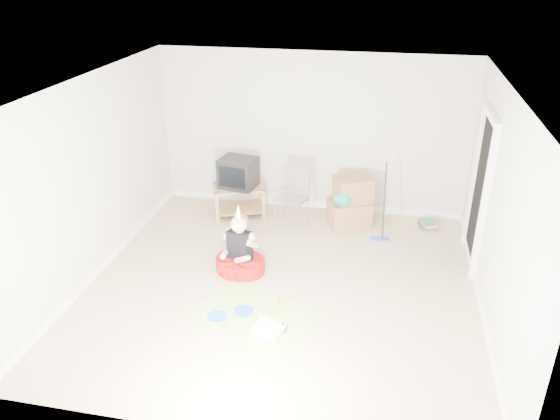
% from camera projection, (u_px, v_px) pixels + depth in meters
% --- Properties ---
extents(ground, '(5.00, 5.00, 0.00)m').
position_uv_depth(ground, '(281.00, 286.00, 7.13)').
color(ground, tan).
rests_on(ground, ground).
extents(doorway_recess, '(0.02, 0.90, 2.05)m').
position_uv_depth(doorway_recess, '(480.00, 193.00, 7.31)').
color(doorway_recess, black).
rests_on(doorway_recess, ground).
extents(tv_stand, '(0.93, 0.76, 0.51)m').
position_uv_depth(tv_stand, '(239.00, 198.00, 8.92)').
color(tv_stand, '#9C7046').
rests_on(tv_stand, ground).
extents(crt_tv, '(0.63, 0.55, 0.48)m').
position_uv_depth(crt_tv, '(238.00, 173.00, 8.73)').
color(crt_tv, black).
rests_on(crt_tv, tv_stand).
extents(folding_chair, '(0.54, 0.53, 0.99)m').
position_uv_depth(folding_chair, '(291.00, 199.00, 8.46)').
color(folding_chair, '#99999E').
rests_on(folding_chair, ground).
extents(cardboard_boxes, '(0.76, 0.70, 0.79)m').
position_uv_depth(cardboard_boxes, '(350.00, 203.00, 8.57)').
color(cardboard_boxes, '#926746').
rests_on(cardboard_boxes, ground).
extents(floor_mop, '(0.29, 0.38, 1.13)m').
position_uv_depth(floor_mop, '(381.00, 225.00, 8.14)').
color(floor_mop, blue).
rests_on(floor_mop, ground).
extents(book_pile, '(0.29, 0.33, 0.13)m').
position_uv_depth(book_pile, '(427.00, 224.00, 8.60)').
color(book_pile, '#297B4D').
rests_on(book_pile, ground).
extents(seated_woman, '(0.85, 0.85, 0.99)m').
position_uv_depth(seated_woman, '(240.00, 257.00, 7.37)').
color(seated_woman, '#9D110E').
rests_on(seated_woman, ground).
extents(party_mat, '(1.71, 1.50, 0.01)m').
position_uv_depth(party_mat, '(254.00, 315.00, 6.55)').
color(party_mat, '#FD35A2').
rests_on(party_mat, ground).
extents(birthday_cake, '(0.38, 0.33, 0.15)m').
position_uv_depth(birthday_cake, '(268.00, 330.00, 6.22)').
color(birthday_cake, white).
rests_on(birthday_cake, party_mat).
extents(blue_plate_near, '(0.34, 0.34, 0.01)m').
position_uv_depth(blue_plate_near, '(243.00, 311.00, 6.61)').
color(blue_plate_near, blue).
rests_on(blue_plate_near, party_mat).
extents(blue_plate_far, '(0.32, 0.32, 0.01)m').
position_uv_depth(blue_plate_far, '(217.00, 316.00, 6.51)').
color(blue_plate_far, blue).
rests_on(blue_plate_far, party_mat).
extents(orange_cup_near, '(0.09, 0.09, 0.07)m').
position_uv_depth(orange_cup_near, '(277.00, 301.00, 6.74)').
color(orange_cup_near, orange).
rests_on(orange_cup_near, party_mat).
extents(orange_cup_far, '(0.07, 0.07, 0.07)m').
position_uv_depth(orange_cup_far, '(224.00, 325.00, 6.32)').
color(orange_cup_far, orange).
rests_on(orange_cup_far, party_mat).
extents(blue_party_hat, '(0.12, 0.12, 0.14)m').
position_uv_depth(blue_party_hat, '(283.00, 326.00, 6.24)').
color(blue_party_hat, '#173FA3').
rests_on(blue_party_hat, party_mat).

